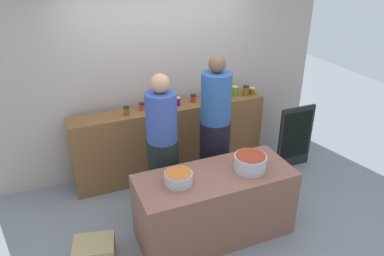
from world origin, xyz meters
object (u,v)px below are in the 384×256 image
at_px(preserve_jar_1, 142,106).
at_px(preserve_jar_4, 178,102).
at_px(preserve_jar_5, 193,98).
at_px(preserve_jar_0, 126,111).
at_px(preserve_jar_9, 252,91).
at_px(chalkboard_sign, 295,137).
at_px(preserve_jar_6, 226,94).
at_px(cook_with_tongs, 163,152).
at_px(cook_in_cap, 215,134).
at_px(cooking_pot_center, 250,162).
at_px(bread_crate, 95,252).
at_px(preserve_jar_8, 246,91).
at_px(preserve_jar_2, 154,102).
at_px(preserve_jar_7, 235,91).
at_px(cooking_pot_left, 179,178).
at_px(preserve_jar_3, 168,101).

xyz_separation_m(preserve_jar_1, preserve_jar_4, (0.48, -0.04, 0.01)).
bearing_deg(preserve_jar_4, preserve_jar_5, 10.95).
height_order(preserve_jar_0, preserve_jar_9, preserve_jar_0).
relative_size(preserve_jar_9, chalkboard_sign, 0.11).
relative_size(preserve_jar_6, preserve_jar_9, 1.23).
bearing_deg(preserve_jar_5, cook_with_tongs, -132.92).
bearing_deg(preserve_jar_1, preserve_jar_0, -160.23).
height_order(preserve_jar_0, cook_with_tongs, cook_with_tongs).
distance_m(preserve_jar_9, cook_in_cap, 1.11).
height_order(preserve_jar_4, cook_in_cap, cook_in_cap).
bearing_deg(cooking_pot_center, bread_crate, 175.55).
xyz_separation_m(preserve_jar_8, cook_with_tongs, (-1.50, -0.69, -0.31)).
xyz_separation_m(preserve_jar_8, chalkboard_sign, (0.57, -0.51, -0.62)).
relative_size(preserve_jar_2, preserve_jar_9, 1.42).
xyz_separation_m(preserve_jar_0, preserve_jar_7, (1.61, 0.08, 0.01)).
distance_m(cooking_pot_left, chalkboard_sign, 2.32).
bearing_deg(preserve_jar_8, preserve_jar_3, 175.26).
relative_size(cooking_pot_left, cook_with_tongs, 0.17).
bearing_deg(preserve_jar_8, preserve_jar_2, 176.25).
bearing_deg(cooking_pot_center, preserve_jar_8, 62.05).
bearing_deg(preserve_jar_6, preserve_jar_7, 19.53).
bearing_deg(preserve_jar_2, preserve_jar_8, -3.75).
bearing_deg(preserve_jar_4, preserve_jar_9, -0.65).
height_order(preserve_jar_4, preserve_jar_8, preserve_jar_8).
xyz_separation_m(bread_crate, chalkboard_sign, (3.03, 0.77, 0.35)).
xyz_separation_m(preserve_jar_4, cook_in_cap, (0.26, -0.63, -0.25)).
height_order(preserve_jar_9, cook_with_tongs, cook_with_tongs).
xyz_separation_m(cook_with_tongs, bread_crate, (-0.97, -0.59, -0.67)).
height_order(preserve_jar_5, preserve_jar_8, preserve_jar_8).
bearing_deg(preserve_jar_5, chalkboard_sign, -22.98).
bearing_deg(cooking_pot_left, preserve_jar_3, 74.63).
height_order(preserve_jar_1, preserve_jar_8, preserve_jar_8).
bearing_deg(chalkboard_sign, preserve_jar_9, 131.75).
bearing_deg(chalkboard_sign, cook_in_cap, -175.71).
bearing_deg(preserve_jar_3, cooking_pot_left, -105.37).
relative_size(preserve_jar_5, cook_in_cap, 0.06).
height_order(preserve_jar_2, bread_crate, preserve_jar_2).
bearing_deg(preserve_jar_7, chalkboard_sign, -38.88).
height_order(preserve_jar_5, preserve_jar_9, preserve_jar_5).
bearing_deg(chalkboard_sign, cooking_pot_center, -145.61).
height_order(preserve_jar_2, preserve_jar_9, preserve_jar_2).
relative_size(preserve_jar_0, bread_crate, 0.28).
relative_size(preserve_jar_3, preserve_jar_5, 1.09).
relative_size(preserve_jar_5, preserve_jar_6, 0.83).
bearing_deg(cook_in_cap, cooking_pot_left, -135.80).
bearing_deg(preserve_jar_6, preserve_jar_3, 173.80).
bearing_deg(bread_crate, preserve_jar_4, 42.49).
bearing_deg(preserve_jar_1, preserve_jar_2, 7.50).
height_order(preserve_jar_0, preserve_jar_2, preserve_jar_2).
height_order(preserve_jar_1, preserve_jar_9, same).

